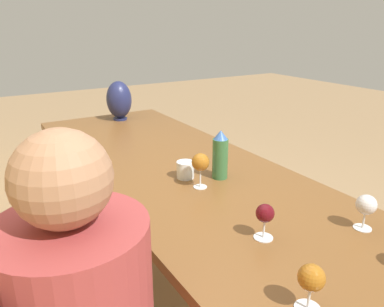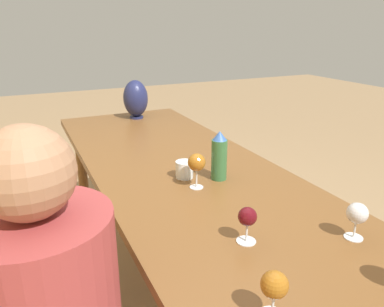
{
  "view_description": "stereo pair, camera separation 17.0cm",
  "coord_description": "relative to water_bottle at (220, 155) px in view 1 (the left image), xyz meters",
  "views": [
    {
      "loc": [
        -1.4,
        0.83,
        1.43
      ],
      "look_at": [
        -0.03,
        0.0,
        0.86
      ],
      "focal_mm": 35.0,
      "sensor_mm": 36.0,
      "label": 1
    },
    {
      "loc": [
        -1.48,
        0.68,
        1.43
      ],
      "look_at": [
        -0.03,
        0.0,
        0.86
      ],
      "focal_mm": 35.0,
      "sensor_mm": 36.0,
      "label": 2
    }
  ],
  "objects": [
    {
      "name": "ground_plane",
      "position": [
        0.13,
        0.08,
        -0.87
      ],
      "size": [
        14.0,
        14.0,
        0.0
      ],
      "primitive_type": "plane",
      "color": "#937551"
    },
    {
      "name": "wine_glass_1",
      "position": [
        -0.49,
        0.17,
        -0.02
      ],
      "size": [
        0.06,
        0.06,
        0.12
      ],
      "color": "silver",
      "rests_on": "dining_table"
    },
    {
      "name": "wine_glass_0",
      "position": [
        -0.62,
        -0.16,
        -0.02
      ],
      "size": [
        0.07,
        0.07,
        0.12
      ],
      "color": "silver",
      "rests_on": "dining_table"
    },
    {
      "name": "dining_table",
      "position": [
        0.13,
        0.08,
        -0.18
      ],
      "size": [
        2.62,
        0.85,
        0.76
      ],
      "color": "brown",
      "rests_on": "ground_plane"
    },
    {
      "name": "vase",
      "position": [
        1.24,
        -0.0,
        0.04
      ],
      "size": [
        0.18,
        0.18,
        0.28
      ],
      "color": "#1E234C",
      "rests_on": "dining_table"
    },
    {
      "name": "water_tumbler",
      "position": [
        0.08,
        0.13,
        -0.07
      ],
      "size": [
        0.08,
        0.08,
        0.08
      ],
      "color": "silver",
      "rests_on": "dining_table"
    },
    {
      "name": "water_bottle",
      "position": [
        0.0,
        0.0,
        0.0
      ],
      "size": [
        0.07,
        0.07,
        0.22
      ],
      "color": "#336638",
      "rests_on": "dining_table"
    },
    {
      "name": "wine_glass_5",
      "position": [
        -0.79,
        0.29,
        -0.02
      ],
      "size": [
        0.07,
        0.07,
        0.13
      ],
      "color": "silver",
      "rests_on": "dining_table"
    },
    {
      "name": "wine_glass_2",
      "position": [
        -0.04,
        0.13,
        0.0
      ],
      "size": [
        0.08,
        0.08,
        0.15
      ],
      "color": "silver",
      "rests_on": "dining_table"
    },
    {
      "name": "chair_far",
      "position": [
        0.33,
        0.85,
        -0.37
      ],
      "size": [
        0.44,
        0.44,
        0.95
      ],
      "color": "brown",
      "rests_on": "ground_plane"
    }
  ]
}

